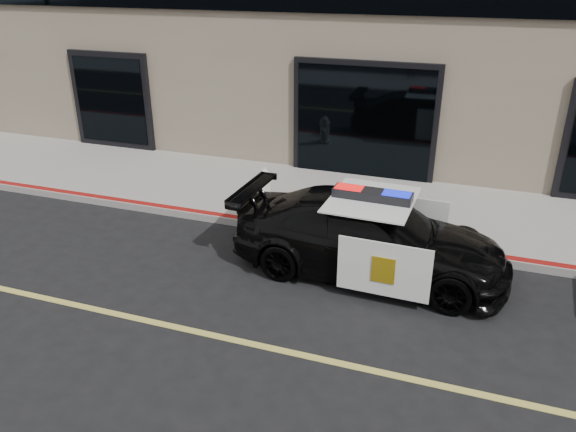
% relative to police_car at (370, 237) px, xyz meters
% --- Properties ---
extents(ground, '(120.00, 120.00, 0.00)m').
position_rel_police_car_xyz_m(ground, '(-0.11, -2.53, -0.68)').
color(ground, black).
rests_on(ground, ground).
extents(sidewalk_n, '(60.00, 3.50, 0.15)m').
position_rel_police_car_xyz_m(sidewalk_n, '(-0.11, 2.72, -0.61)').
color(sidewalk_n, gray).
rests_on(sidewalk_n, ground).
extents(police_car, '(2.29, 4.75, 1.52)m').
position_rel_police_car_xyz_m(police_car, '(0.00, 0.00, 0.00)').
color(police_car, black).
rests_on(police_car, ground).
extents(fire_hydrant, '(0.35, 0.49, 0.78)m').
position_rel_police_car_xyz_m(fire_hydrant, '(-2.68, 1.97, -0.17)').
color(fire_hydrant, white).
rests_on(fire_hydrant, sidewalk_n).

